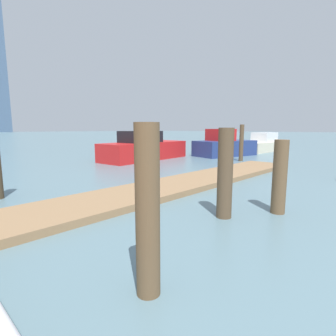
% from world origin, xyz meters
% --- Properties ---
extents(floating_dock, '(14.17, 2.00, 0.18)m').
position_xyz_m(floating_dock, '(3.58, 10.70, 0.09)').
color(floating_dock, '#93704C').
rests_on(floating_dock, ground_plane).
extents(dock_piling_1, '(0.26, 0.26, 2.24)m').
position_xyz_m(dock_piling_1, '(11.47, 12.76, 1.12)').
color(dock_piling_1, brown).
rests_on(dock_piling_1, ground_plane).
extents(dock_piling_2, '(0.34, 0.34, 2.03)m').
position_xyz_m(dock_piling_2, '(1.72, 7.90, 1.02)').
color(dock_piling_2, brown).
rests_on(dock_piling_2, ground_plane).
extents(dock_piling_3, '(0.29, 0.29, 2.08)m').
position_xyz_m(dock_piling_3, '(-1.34, 7.06, 1.04)').
color(dock_piling_3, brown).
rests_on(dock_piling_3, ground_plane).
extents(dock_piling_4, '(0.33, 0.33, 1.76)m').
position_xyz_m(dock_piling_4, '(2.88, 7.14, 0.88)').
color(dock_piling_4, brown).
rests_on(dock_piling_4, ground_plane).
extents(moored_boat_0, '(4.94, 3.13, 1.97)m').
position_xyz_m(moored_boat_0, '(13.46, 15.20, 0.72)').
color(moored_boat_0, navy).
rests_on(moored_boat_0, ground_plane).
extents(moored_boat_2, '(6.46, 2.77, 1.84)m').
position_xyz_m(moored_boat_2, '(7.83, 17.67, 0.72)').
color(moored_boat_2, red).
rests_on(moored_boat_2, ground_plane).
extents(moored_boat_3, '(5.14, 2.04, 1.65)m').
position_xyz_m(moored_boat_3, '(18.98, 14.75, 0.63)').
color(moored_boat_3, beige).
rests_on(moored_boat_3, ground_plane).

